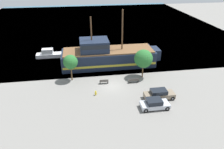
% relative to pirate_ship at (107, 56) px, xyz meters
% --- Properties ---
extents(ground_plane, '(160.00, 160.00, 0.00)m').
position_rel_pirate_ship_xyz_m(ground_plane, '(-0.34, -8.77, -2.07)').
color(ground_plane, gray).
extents(water_surface, '(80.00, 80.00, 0.00)m').
position_rel_pirate_ship_xyz_m(water_surface, '(-0.34, 35.23, -2.07)').
color(water_surface, '#38667F').
rests_on(water_surface, ground).
extents(pirate_ship, '(19.83, 5.88, 11.17)m').
position_rel_pirate_ship_xyz_m(pirate_ship, '(0.00, 0.00, 0.00)').
color(pirate_ship, '#192338').
rests_on(pirate_ship, water_surface).
extents(moored_boat_dockside, '(5.92, 1.89, 1.91)m').
position_rel_pirate_ship_xyz_m(moored_boat_dockside, '(-12.18, 6.33, -1.37)').
color(moored_boat_dockside, silver).
rests_on(moored_boat_dockside, water_surface).
extents(parked_car_curb_front, '(4.10, 1.99, 1.49)m').
position_rel_pirate_ship_xyz_m(parked_car_curb_front, '(4.71, -15.96, -1.34)').
color(parked_car_curb_front, '#B7BCC6').
rests_on(parked_car_curb_front, ground_plane).
extents(parked_car_curb_mid, '(4.67, 1.82, 1.57)m').
position_rel_pirate_ship_xyz_m(parked_car_curb_mid, '(6.21, -13.67, -1.30)').
color(parked_car_curb_mid, '#7F705B').
rests_on(parked_car_curb_mid, ground_plane).
extents(fire_hydrant, '(0.42, 0.25, 0.76)m').
position_rel_pirate_ship_xyz_m(fire_hydrant, '(-3.34, -11.16, -1.66)').
color(fire_hydrant, yellow).
rests_on(fire_hydrant, ground_plane).
extents(bench_promenade_east, '(1.51, 0.45, 0.85)m').
position_rel_pirate_ship_xyz_m(bench_promenade_east, '(-1.61, -7.70, -1.64)').
color(bench_promenade_east, '#4C4742').
rests_on(bench_promenade_east, ground_plane).
extents(bench_promenade_west, '(1.81, 0.45, 0.85)m').
position_rel_pirate_ship_xyz_m(bench_promenade_west, '(3.56, -8.16, -1.63)').
color(bench_promenade_west, '#4C4742').
rests_on(bench_promenade_west, ground_plane).
extents(tree_row_east, '(2.54, 2.54, 4.78)m').
position_rel_pirate_ship_xyz_m(tree_row_east, '(-7.12, -5.45, 1.43)').
color(tree_row_east, brown).
rests_on(tree_row_east, ground_plane).
extents(tree_row_mideast, '(3.30, 3.30, 5.26)m').
position_rel_pirate_ship_xyz_m(tree_row_mideast, '(5.70, -6.17, 1.53)').
color(tree_row_mideast, brown).
rests_on(tree_row_mideast, ground_plane).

